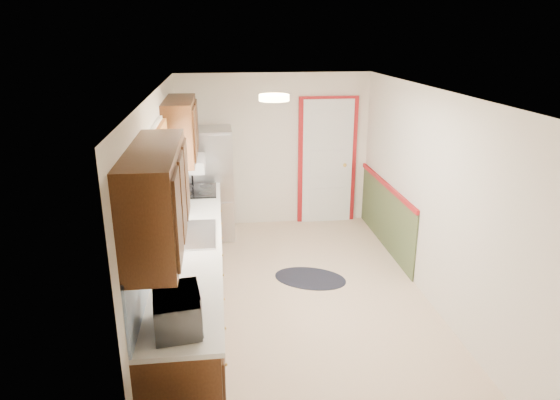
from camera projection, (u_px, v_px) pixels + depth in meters
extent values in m
cube|color=beige|center=(298.00, 297.00, 5.89)|extent=(3.20, 5.20, 0.12)
cube|color=white|center=(301.00, 91.00, 5.13)|extent=(3.20, 5.20, 0.12)
cube|color=silver|center=(274.00, 151.00, 7.86)|extent=(3.20, 0.10, 2.40)
cube|color=silver|center=(362.00, 327.00, 3.16)|extent=(3.20, 0.10, 2.40)
cube|color=silver|center=(161.00, 207.00, 5.33)|extent=(0.10, 5.20, 2.40)
cube|color=silver|center=(429.00, 196.00, 5.68)|extent=(0.10, 5.20, 2.40)
cube|color=#391D0D|center=(192.00, 281.00, 5.33)|extent=(0.60, 4.00, 0.90)
cube|color=silver|center=(191.00, 240.00, 5.18)|extent=(0.63, 4.00, 0.04)
cube|color=#5087C3|center=(159.00, 215.00, 5.05)|extent=(0.02, 4.00, 0.55)
cube|color=#391D0D|center=(157.00, 197.00, 3.65)|extent=(0.35, 1.40, 0.75)
cube|color=#391D0D|center=(181.00, 130.00, 6.19)|extent=(0.35, 1.20, 0.75)
cube|color=white|center=(157.00, 174.00, 5.01)|extent=(0.02, 1.00, 0.90)
cube|color=#CD4126|center=(159.00, 139.00, 4.91)|extent=(0.05, 1.12, 0.24)
cube|color=#B7B7BC|center=(191.00, 235.00, 5.26)|extent=(0.52, 0.82, 0.02)
cube|color=white|center=(187.00, 164.00, 6.39)|extent=(0.45, 0.60, 0.15)
cube|color=maroon|center=(327.00, 162.00, 7.99)|extent=(0.94, 0.05, 2.08)
cube|color=white|center=(327.00, 162.00, 7.97)|extent=(0.80, 0.04, 2.00)
cube|color=#3F4B2A|center=(386.00, 216.00, 7.19)|extent=(0.02, 2.30, 0.90)
cube|color=maroon|center=(387.00, 185.00, 7.04)|extent=(0.04, 2.30, 0.06)
cylinder|color=#FFD88C|center=(274.00, 98.00, 4.91)|extent=(0.30, 0.30, 0.06)
imported|color=white|center=(177.00, 307.00, 3.57)|extent=(0.33, 0.52, 0.33)
cube|color=#B7B7BC|center=(210.00, 184.00, 7.44)|extent=(0.69, 0.65, 1.66)
cylinder|color=black|center=(193.00, 197.00, 7.10)|extent=(0.02, 0.02, 1.16)
ellipsoid|color=black|center=(310.00, 278.00, 6.33)|extent=(1.08, 0.91, 0.01)
cube|color=black|center=(196.00, 191.00, 6.70)|extent=(0.54, 0.64, 0.02)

